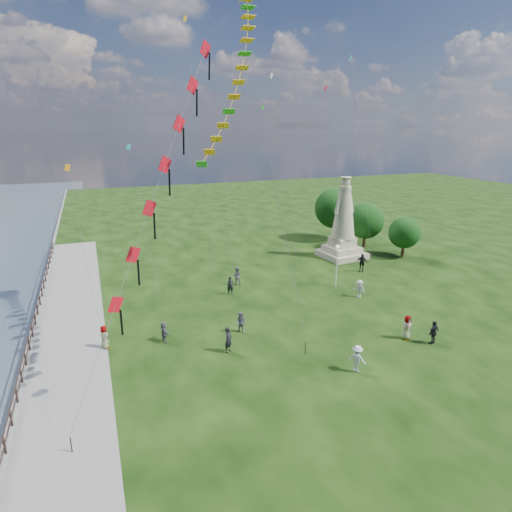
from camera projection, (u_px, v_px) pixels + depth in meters
name	position (u px, v px, depth m)	size (l,w,h in m)	color
waterfront	(47.00, 357.00, 27.81)	(200.00, 200.00, 1.51)	#32434B
statue	(343.00, 228.00, 47.79)	(4.88, 4.88, 9.05)	tan
lamppost	(337.00, 257.00, 39.05)	(0.37, 0.37, 3.99)	silver
tree_row	(355.00, 216.00, 52.50)	(7.57, 14.03, 6.75)	#382314
person_0	(228.00, 340.00, 28.02)	(0.65, 0.43, 1.78)	black
person_1	(241.00, 323.00, 30.67)	(0.77, 0.48, 1.59)	#595960
person_2	(357.00, 359.00, 25.80)	(1.11, 0.57, 1.71)	silver
person_3	(434.00, 332.00, 29.12)	(0.99, 0.51, 1.70)	black
person_4	(407.00, 327.00, 29.75)	(0.86, 0.53, 1.77)	#595960
person_5	(164.00, 332.00, 29.44)	(1.37, 0.59, 1.47)	#595960
person_6	(230.00, 286.00, 37.69)	(0.60, 0.40, 1.66)	black
person_7	(237.00, 276.00, 40.03)	(0.84, 0.52, 1.73)	#595960
person_8	(359.00, 289.00, 37.08)	(1.03, 0.53, 1.59)	silver
person_9	(362.00, 263.00, 43.57)	(1.14, 0.58, 1.94)	black
person_10	(104.00, 338.00, 28.42)	(0.78, 0.48, 1.59)	#595960
red_kite_train	(164.00, 172.00, 23.05)	(9.74, 9.35, 19.18)	black
small_kites	(240.00, 115.00, 41.41)	(27.86, 14.86, 30.99)	teal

